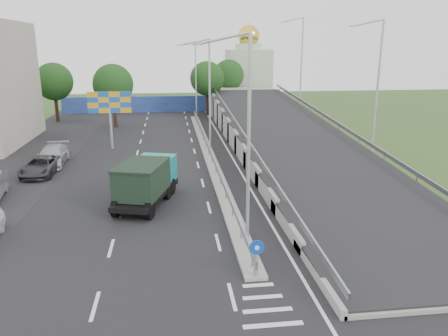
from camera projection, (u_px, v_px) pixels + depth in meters
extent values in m
plane|color=#2D4C1E|center=(267.00, 309.00, 16.52)|extent=(160.00, 160.00, 0.00)
cube|color=black|center=(177.00, 169.00, 35.26)|extent=(26.00, 90.00, 0.04)
cube|color=black|center=(8.00, 175.00, 33.70)|extent=(8.00, 90.00, 0.05)
cube|color=gray|center=(209.00, 155.00, 39.42)|extent=(1.00, 44.00, 0.20)
cube|color=gray|center=(341.00, 127.00, 40.29)|extent=(0.10, 50.00, 0.32)
cube|color=gray|center=(240.00, 130.00, 39.15)|extent=(0.10, 50.00, 0.32)
cube|color=gray|center=(209.00, 148.00, 39.24)|extent=(0.08, 44.00, 0.32)
cylinder|color=gray|center=(209.00, 151.00, 39.31)|extent=(0.09, 0.09, 0.60)
cylinder|color=black|center=(256.00, 263.00, 18.40)|extent=(0.20, 0.20, 1.20)
cylinder|color=#0C3FBF|center=(257.00, 247.00, 18.12)|extent=(0.64, 0.05, 0.64)
cylinder|color=white|center=(257.00, 248.00, 18.10)|extent=(0.20, 0.03, 0.20)
cylinder|color=#B2B5B7|center=(249.00, 142.00, 20.88)|extent=(0.18, 0.18, 10.00)
cylinder|color=#B2B5B7|center=(224.00, 38.00, 19.45)|extent=(2.57, 0.12, 0.66)
cube|color=#B2B5B7|center=(197.00, 44.00, 19.38)|extent=(0.50, 0.18, 0.12)
cylinder|color=#B2B5B7|center=(210.00, 96.00, 39.99)|extent=(0.18, 0.18, 10.00)
cylinder|color=#B2B5B7|center=(196.00, 42.00, 38.56)|extent=(2.57, 0.12, 0.66)
cube|color=#B2B5B7|center=(182.00, 45.00, 38.48)|extent=(0.50, 0.18, 0.12)
cylinder|color=#B2B5B7|center=(196.00, 80.00, 59.09)|extent=(0.18, 0.18, 10.00)
cylinder|color=#B2B5B7|center=(186.00, 43.00, 57.66)|extent=(2.57, 0.12, 0.66)
cube|color=#B2B5B7|center=(177.00, 45.00, 57.59)|extent=(0.50, 0.18, 0.12)
cube|color=navy|center=(165.00, 104.00, 65.39)|extent=(30.00, 0.50, 2.40)
cube|color=#B2CCAD|center=(248.00, 77.00, 73.82)|extent=(7.00, 7.00, 9.00)
cylinder|color=#B2CCAD|center=(248.00, 47.00, 72.47)|extent=(4.40, 4.40, 1.00)
sphere|color=gold|center=(249.00, 36.00, 72.01)|extent=(3.60, 3.60, 3.60)
cone|color=gold|center=(249.00, 23.00, 71.47)|extent=(0.30, 0.30, 1.20)
cylinder|color=#B2B5B7|center=(111.00, 129.00, 41.64)|extent=(0.24, 0.24, 4.00)
cube|color=gold|center=(109.00, 102.00, 40.97)|extent=(4.00, 0.20, 2.00)
cylinder|color=black|center=(115.00, 111.00, 52.99)|extent=(0.44, 0.44, 4.00)
sphere|color=black|center=(113.00, 84.00, 52.12)|extent=(4.80, 4.80, 4.80)
cylinder|color=black|center=(207.00, 101.00, 62.07)|extent=(0.44, 0.44, 4.00)
sphere|color=black|center=(207.00, 78.00, 61.21)|extent=(4.80, 4.80, 4.80)
cylinder|color=black|center=(57.00, 107.00, 56.80)|extent=(0.44, 0.44, 4.00)
sphere|color=black|center=(54.00, 82.00, 55.94)|extent=(4.80, 4.80, 4.80)
cylinder|color=black|center=(229.00, 96.00, 69.24)|extent=(0.44, 0.44, 4.00)
sphere|color=black|center=(229.00, 75.00, 68.37)|extent=(4.80, 4.80, 4.80)
cylinder|color=black|center=(142.00, 185.00, 29.50)|extent=(0.65, 1.16, 1.10)
cylinder|color=black|center=(171.00, 186.00, 29.18)|extent=(0.65, 1.16, 1.10)
cylinder|color=black|center=(138.00, 189.00, 28.64)|extent=(0.65, 1.16, 1.10)
cylinder|color=black|center=(167.00, 191.00, 28.32)|extent=(0.65, 1.16, 1.10)
cylinder|color=black|center=(116.00, 208.00, 25.31)|extent=(0.65, 1.16, 1.10)
cylinder|color=black|center=(150.00, 210.00, 24.99)|extent=(0.65, 1.16, 1.10)
cube|color=black|center=(146.00, 194.00, 27.30)|extent=(4.00, 6.62, 0.30)
cube|color=#096668|center=(157.00, 168.00, 29.27)|extent=(2.67, 2.20, 1.71)
cube|color=black|center=(160.00, 159.00, 29.88)|extent=(1.84, 0.61, 0.70)
cube|color=black|center=(162.00, 180.00, 30.36)|extent=(2.25, 0.81, 0.50)
cube|color=black|center=(142.00, 180.00, 26.43)|extent=(3.40, 4.35, 1.81)
cube|color=black|center=(141.00, 164.00, 26.17)|extent=(3.53, 4.47, 0.12)
imported|color=#313034|center=(41.00, 166.00, 33.60)|extent=(2.37, 4.98, 1.37)
imported|color=#A2A6AB|center=(53.00, 156.00, 36.43)|extent=(2.35, 5.45, 1.56)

